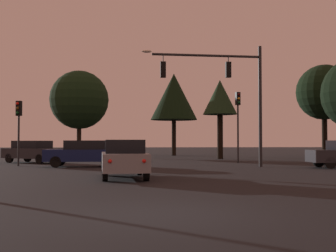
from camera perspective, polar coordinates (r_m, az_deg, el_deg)
The scene contains 11 objects.
ground_plane at distance 33.30m, azimuth -3.78°, elevation -4.54°, with size 168.00×168.00×0.00m, color black.
traffic_signal_mast_arm at distance 25.64m, azimuth 7.60°, elevation 5.49°, with size 6.98×0.61×7.01m.
traffic_light_corner_left at distance 27.83m, azimuth -18.77°, elevation 0.80°, with size 0.37×0.39×3.90m.
traffic_light_corner_right at distance 30.87m, azimuth 9.05°, elevation 1.67°, with size 0.36×0.38×4.89m.
car_nearside_lane at distance 17.67m, azimuth -5.74°, elevation -4.15°, with size 2.01×4.41×1.52m.
car_crossing_left at distance 26.03m, azimuth -10.87°, elevation -3.45°, with size 4.40×1.80×1.52m.
car_far_lane at distance 31.72m, azimuth -17.06°, elevation -3.14°, with size 4.66×4.00×1.52m.
tree_behind_sign at distance 46.76m, azimuth 0.76°, elevation 3.78°, with size 4.94×4.94×8.70m.
tree_left_far at distance 44.90m, azimuth -11.41°, elevation 3.32°, with size 5.84×5.84×8.56m.
tree_center_horizon at distance 37.54m, azimuth 6.74°, elevation 3.56°, with size 2.89×2.89×6.69m.
tree_right_cluster at distance 44.60m, azimuth 19.55°, elevation 4.11°, with size 5.26×5.26×8.80m.
Camera 1 is at (-0.60, -8.76, 1.44)m, focal length 47.11 mm.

